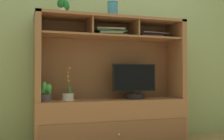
{
  "coord_description": "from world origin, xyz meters",
  "views": [
    {
      "loc": [
        -0.96,
        -2.96,
        0.77
      ],
      "look_at": [
        0.0,
        0.0,
        0.83
      ],
      "focal_mm": 44.08,
      "sensor_mm": 36.0,
      "label": 1
    }
  ],
  "objects_px": {
    "potted_fern": "(45,93)",
    "potted_succulent": "(63,7)",
    "potted_orchid": "(68,96)",
    "media_console": "(112,105)",
    "magazine_stack_centre": "(110,33)",
    "ceramic_vase": "(113,9)",
    "tv_monitor": "(134,84)",
    "magazine_stack_left": "(151,36)"
  },
  "relations": [
    {
      "from": "potted_fern",
      "to": "magazine_stack_centre",
      "type": "xyz_separation_m",
      "value": [
        0.71,
        -0.0,
        0.67
      ]
    },
    {
      "from": "media_console",
      "to": "potted_orchid",
      "type": "height_order",
      "value": "media_console"
    },
    {
      "from": "tv_monitor",
      "to": "potted_succulent",
      "type": "bearing_deg",
      "value": 178.67
    },
    {
      "from": "tv_monitor",
      "to": "ceramic_vase",
      "type": "xyz_separation_m",
      "value": [
        -0.26,
        0.0,
        0.85
      ]
    },
    {
      "from": "magazine_stack_left",
      "to": "ceramic_vase",
      "type": "bearing_deg",
      "value": -171.9
    },
    {
      "from": "ceramic_vase",
      "to": "magazine_stack_left",
      "type": "bearing_deg",
      "value": 8.1
    },
    {
      "from": "magazine_stack_centre",
      "to": "ceramic_vase",
      "type": "xyz_separation_m",
      "value": [
        0.03,
        -0.03,
        0.26
      ]
    },
    {
      "from": "magazine_stack_left",
      "to": "potted_orchid",
      "type": "bearing_deg",
      "value": -178.18
    },
    {
      "from": "potted_orchid",
      "to": "media_console",
      "type": "bearing_deg",
      "value": -0.59
    },
    {
      "from": "potted_fern",
      "to": "potted_succulent",
      "type": "distance_m",
      "value": 0.94
    },
    {
      "from": "potted_succulent",
      "to": "tv_monitor",
      "type": "bearing_deg",
      "value": -1.33
    },
    {
      "from": "media_console",
      "to": "potted_fern",
      "type": "bearing_deg",
      "value": -179.64
    },
    {
      "from": "media_console",
      "to": "magazine_stack_left",
      "type": "distance_m",
      "value": 0.96
    },
    {
      "from": "magazine_stack_left",
      "to": "ceramic_vase",
      "type": "xyz_separation_m",
      "value": [
        -0.51,
        -0.07,
        0.27
      ]
    },
    {
      "from": "potted_fern",
      "to": "ceramic_vase",
      "type": "relative_size",
      "value": 1.16
    },
    {
      "from": "potted_orchid",
      "to": "magazine_stack_left",
      "type": "distance_m",
      "value": 1.22
    },
    {
      "from": "media_console",
      "to": "potted_succulent",
      "type": "height_order",
      "value": "potted_succulent"
    },
    {
      "from": "media_console",
      "to": "magazine_stack_left",
      "type": "xyz_separation_m",
      "value": [
        0.51,
        0.04,
        0.81
      ]
    },
    {
      "from": "potted_succulent",
      "to": "magazine_stack_left",
      "type": "bearing_deg",
      "value": 2.87
    },
    {
      "from": "media_console",
      "to": "potted_fern",
      "type": "relative_size",
      "value": 8.12
    },
    {
      "from": "magazine_stack_centre",
      "to": "ceramic_vase",
      "type": "distance_m",
      "value": 0.26
    },
    {
      "from": "potted_fern",
      "to": "ceramic_vase",
      "type": "height_order",
      "value": "ceramic_vase"
    },
    {
      "from": "potted_fern",
      "to": "media_console",
      "type": "bearing_deg",
      "value": 0.36
    },
    {
      "from": "potted_fern",
      "to": "ceramic_vase",
      "type": "distance_m",
      "value": 1.18
    },
    {
      "from": "media_console",
      "to": "tv_monitor",
      "type": "distance_m",
      "value": 0.35
    },
    {
      "from": "potted_succulent",
      "to": "magazine_stack_centre",
      "type": "bearing_deg",
      "value": 1.19
    },
    {
      "from": "magazine_stack_left",
      "to": "ceramic_vase",
      "type": "height_order",
      "value": "ceramic_vase"
    },
    {
      "from": "magazine_stack_centre",
      "to": "potted_succulent",
      "type": "relative_size",
      "value": 2.21
    },
    {
      "from": "ceramic_vase",
      "to": "media_console",
      "type": "bearing_deg",
      "value": 90.0
    },
    {
      "from": "magazine_stack_centre",
      "to": "tv_monitor",
      "type": "bearing_deg",
      "value": -5.93
    },
    {
      "from": "tv_monitor",
      "to": "ceramic_vase",
      "type": "bearing_deg",
      "value": 179.99
    },
    {
      "from": "tv_monitor",
      "to": "potted_fern",
      "type": "relative_size",
      "value": 2.48
    },
    {
      "from": "magazine_stack_centre",
      "to": "potted_orchid",
      "type": "bearing_deg",
      "value": 178.74
    },
    {
      "from": "potted_fern",
      "to": "potted_orchid",
      "type": "bearing_deg",
      "value": 2.31
    },
    {
      "from": "potted_orchid",
      "to": "magazine_stack_centre",
      "type": "bearing_deg",
      "value": -1.26
    },
    {
      "from": "potted_succulent",
      "to": "ceramic_vase",
      "type": "distance_m",
      "value": 0.55
    },
    {
      "from": "potted_fern",
      "to": "potted_succulent",
      "type": "xyz_separation_m",
      "value": [
        0.18,
        -0.01,
        0.92
      ]
    },
    {
      "from": "tv_monitor",
      "to": "ceramic_vase",
      "type": "height_order",
      "value": "ceramic_vase"
    },
    {
      "from": "potted_fern",
      "to": "magazine_stack_left",
      "type": "bearing_deg",
      "value": 1.92
    },
    {
      "from": "potted_fern",
      "to": "magazine_stack_centre",
      "type": "height_order",
      "value": "magazine_stack_centre"
    },
    {
      "from": "media_console",
      "to": "potted_orchid",
      "type": "relative_size",
      "value": 4.71
    },
    {
      "from": "potted_orchid",
      "to": "potted_succulent",
      "type": "relative_size",
      "value": 2.01
    }
  ]
}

